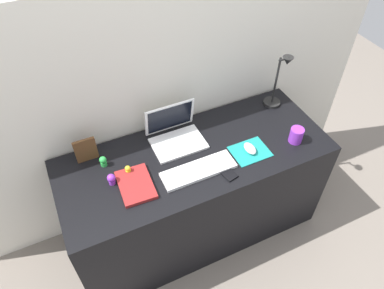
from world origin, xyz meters
TOP-DOWN VIEW (x-y plane):
  - ground_plane at (0.00, 0.00)m, footprint 6.00×6.00m
  - back_wall at (0.00, 0.35)m, footprint 2.77×0.05m
  - desk at (0.00, 0.00)m, footprint 1.57×0.63m
  - laptop at (-0.06, 0.17)m, footprint 0.30×0.25m
  - keyboard at (-0.04, -0.12)m, footprint 0.41×0.13m
  - mousepad at (0.29, -0.11)m, footprint 0.21×0.17m
  - mouse at (0.29, -0.11)m, footprint 0.06×0.10m
  - cell_phone at (0.09, -0.19)m, footprint 0.09×0.14m
  - desk_lamp at (0.64, 0.17)m, footprint 0.11×0.15m
  - notebook_pad at (-0.38, -0.07)m, footprint 0.18×0.25m
  - picture_frame at (-0.56, 0.22)m, footprint 0.12×0.02m
  - coffee_mug at (0.57, -0.15)m, footprint 0.08×0.08m
  - toy_figurine_green at (-0.49, 0.14)m, footprint 0.04×0.04m
  - toy_figurine_yellow at (-0.39, 0.03)m, footprint 0.03×0.03m
  - toy_figurine_purple at (-0.49, -0.00)m, footprint 0.04×0.04m

SIDE VIEW (x-z plane):
  - ground_plane at x=0.00m, z-range 0.00..0.00m
  - desk at x=0.00m, z-range 0.00..0.74m
  - mousepad at x=0.29m, z-range 0.74..0.74m
  - cell_phone at x=0.09m, z-range 0.74..0.75m
  - keyboard at x=-0.04m, z-range 0.74..0.76m
  - notebook_pad at x=-0.38m, z-range 0.74..0.76m
  - mouse at x=0.29m, z-range 0.74..0.78m
  - toy_figurine_yellow at x=-0.39m, z-range 0.74..0.80m
  - toy_figurine_green at x=-0.49m, z-range 0.74..0.80m
  - toy_figurine_purple at x=-0.49m, z-range 0.74..0.81m
  - coffee_mug at x=0.57m, z-range 0.74..0.83m
  - laptop at x=-0.06m, z-range 0.69..0.90m
  - back_wall at x=0.00m, z-range 0.00..1.62m
  - picture_frame at x=-0.56m, z-range 0.74..0.89m
  - desk_lamp at x=0.64m, z-range 0.73..1.12m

